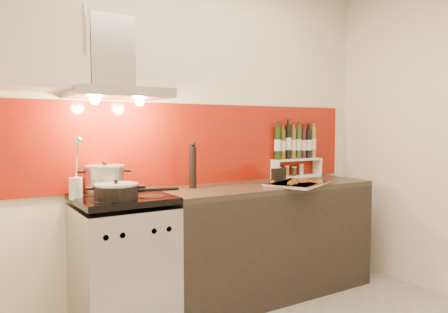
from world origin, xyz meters
TOP-DOWN VIEW (x-y plane):
  - back_wall at (0.00, 1.40)m, footprint 3.40×0.02m
  - backsplash at (0.05, 1.39)m, footprint 3.00×0.02m
  - range_stove at (-0.70, 1.10)m, footprint 0.60×0.60m
  - counter at (0.50, 1.10)m, footprint 1.80×0.60m
  - range_hood at (-0.70, 1.24)m, footprint 0.62×0.50m
  - upper_cabinet at (-1.25, 1.22)m, footprint 0.70×0.35m
  - stock_pot at (-0.76, 1.26)m, footprint 0.26×0.26m
  - saute_pan at (-0.77, 0.98)m, footprint 0.52×0.28m
  - utensil_jar at (-0.98, 1.15)m, footprint 0.08×0.13m
  - pepper_mill at (-0.11, 1.21)m, footprint 0.05×0.05m
  - step_shelf at (1.01, 1.34)m, footprint 0.52×0.14m
  - caddy_box at (0.67, 1.16)m, footprint 0.13×0.07m
  - baking_tray at (0.66, 0.91)m, footprint 0.60×0.54m

SIDE VIEW (x-z plane):
  - range_stove at x=-0.70m, z-range -0.01..0.90m
  - counter at x=0.50m, z-range 0.00..0.90m
  - baking_tray at x=0.66m, z-range 0.90..0.93m
  - saute_pan at x=-0.77m, z-range 0.90..1.02m
  - caddy_box at x=0.67m, z-range 0.91..1.01m
  - stock_pot at x=-0.76m, z-range 0.89..1.12m
  - utensil_jar at x=-0.98m, z-range 0.82..1.22m
  - pepper_mill at x=-0.11m, z-range 0.89..1.25m
  - step_shelf at x=1.01m, z-range 0.89..1.37m
  - backsplash at x=0.05m, z-range 0.90..1.54m
  - back_wall at x=0.00m, z-range 0.00..2.60m
  - range_hood at x=-0.70m, z-range 1.44..2.05m
  - upper_cabinet at x=-1.25m, z-range 1.59..2.31m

